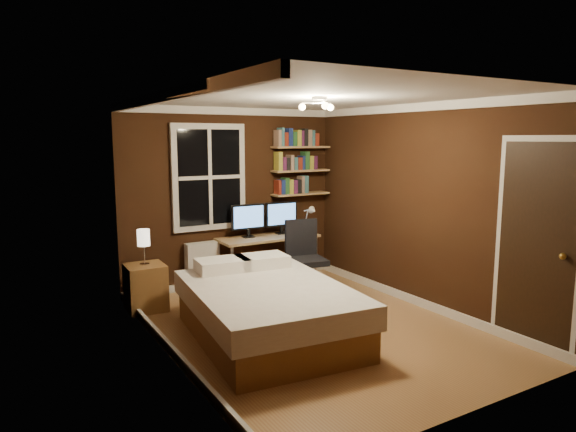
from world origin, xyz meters
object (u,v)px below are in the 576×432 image
radiator (202,266)px  desk (268,240)px  bed (267,310)px  office_chair (305,269)px  bedside_lamp (144,247)px  nightstand (146,287)px  monitor_right (281,218)px  desk_lamp (309,219)px  monitor_left (248,221)px

radiator → desk: 1.01m
bed → office_chair: size_ratio=2.17×
bedside_lamp → radiator: bedside_lamp is taller
radiator → bedside_lamp: bearing=-154.1°
bedside_lamp → desk: size_ratio=0.30×
bedside_lamp → nightstand: bearing=0.0°
office_chair → monitor_right: bearing=90.2°
bedside_lamp → desk: bedside_lamp is taller
bed → desk_lamp: 2.36m
nightstand → desk_lamp: 2.52m
bed → bedside_lamp: bedside_lamp is taller
bed → desk_lamp: size_ratio=5.05×
nightstand → bedside_lamp: 0.50m
bed → office_chair: 1.43m
monitor_left → monitor_right: bearing=0.0°
bed → office_chair: bearing=47.3°
bed → bedside_lamp: size_ratio=5.11×
nightstand → office_chair: 2.02m
desk → monitor_right: 0.40m
desk → monitor_right: (0.26, 0.07, 0.30)m
desk → monitor_left: 0.41m
bedside_lamp → desk: (1.84, 0.26, -0.15)m
bed → desk: bed is taller
radiator → monitor_left: bearing=-8.8°
monitor_right → office_chair: (-0.17, -0.92, -0.54)m
bedside_lamp → desk_lamp: size_ratio=0.99×
desk → office_chair: size_ratio=1.42×
bedside_lamp → monitor_right: monitor_right is taller
bed → bedside_lamp: bearing=125.1°
radiator → monitor_right: (1.21, -0.10, 0.60)m
bedside_lamp → radiator: 1.10m
nightstand → monitor_left: bearing=13.4°
monitor_left → radiator: bearing=171.2°
nightstand → monitor_right: size_ratio=1.10×
bedside_lamp → monitor_left: monitor_left is taller
desk_lamp → office_chair: desk_lamp is taller
bedside_lamp → monitor_right: size_ratio=0.84×
radiator → monitor_right: monitor_right is taller
office_chair → desk_lamp: bearing=65.0°
bedside_lamp → monitor_right: (2.10, 0.33, 0.15)m
monitor_left → nightstand: bearing=-167.9°
bed → monitor_right: bearing=62.2°
bed → monitor_left: 2.09m
monitor_left → office_chair: size_ratio=0.50×
bed → radiator: bearing=94.8°
desk → monitor_right: monitor_right is taller
monitor_right → desk_lamp: (0.33, -0.23, -0.02)m
monitor_left → monitor_right: (0.54, 0.00, 0.00)m
bed → desk: size_ratio=1.52×
monitor_right → desk_lamp: monitor_right is taller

